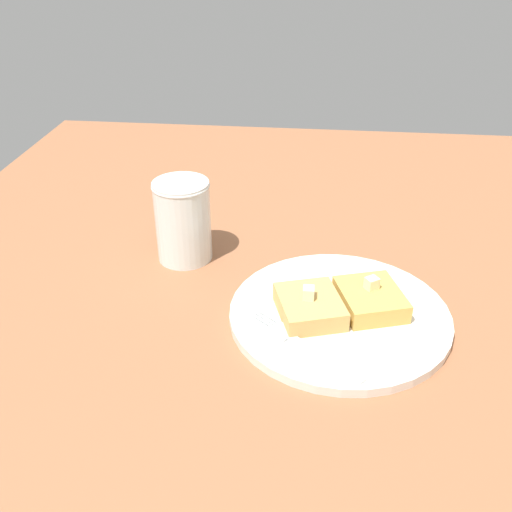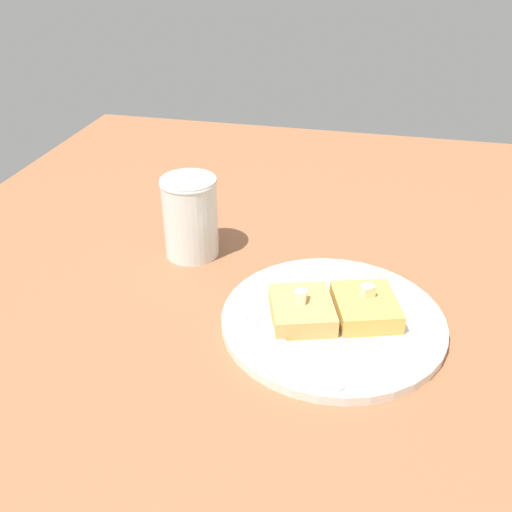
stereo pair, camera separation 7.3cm
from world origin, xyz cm
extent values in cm
cube|color=#925B3B|center=(0.00, 0.00, 1.12)|extent=(121.49, 121.49, 2.25)
cylinder|color=silver|center=(-2.52, 9.44, 2.82)|extent=(26.54, 26.54, 1.14)
torus|color=navy|center=(-2.52, 9.44, 2.99)|extent=(26.54, 26.54, 0.80)
cube|color=gold|center=(-6.13, 8.30, 4.59)|extent=(9.21, 9.91, 2.40)
cube|color=tan|center=(1.09, 10.58, 4.59)|extent=(9.21, 9.91, 2.40)
cube|color=beige|center=(-6.14, 7.70, 6.52)|extent=(1.94, 1.90, 1.46)
cube|color=beige|center=(1.32, 10.53, 6.52)|extent=(1.32, 1.47, 1.46)
cube|color=silver|center=(-0.85, 18.38, 3.57)|extent=(8.31, 7.03, 0.36)
cube|color=silver|center=(4.10, 14.33, 3.57)|extent=(3.56, 3.48, 0.36)
cube|color=silver|center=(6.95, 13.07, 3.57)|extent=(2.68, 2.27, 0.36)
cube|color=silver|center=(6.60, 12.64, 3.57)|extent=(2.68, 2.27, 0.36)
cube|color=silver|center=(6.25, 12.21, 3.57)|extent=(2.68, 2.27, 0.36)
cube|color=silver|center=(5.90, 11.79, 3.57)|extent=(2.68, 2.27, 0.36)
cylinder|color=#5B260D|center=(19.05, -2.77, 6.37)|extent=(7.04, 7.04, 8.25)
cylinder|color=silver|center=(19.05, -2.77, 8.02)|extent=(7.65, 7.65, 11.54)
torus|color=silver|center=(19.05, -2.77, 13.34)|extent=(7.85, 7.85, 0.50)
camera|label=1|loc=(1.53, 65.37, 44.59)|focal=40.00mm
camera|label=2|loc=(-5.66, 64.16, 44.59)|focal=40.00mm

